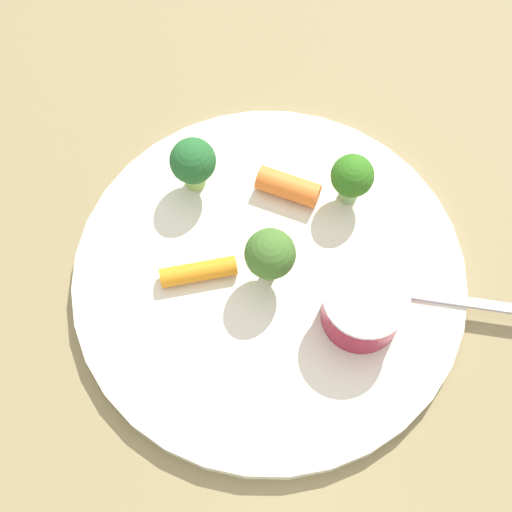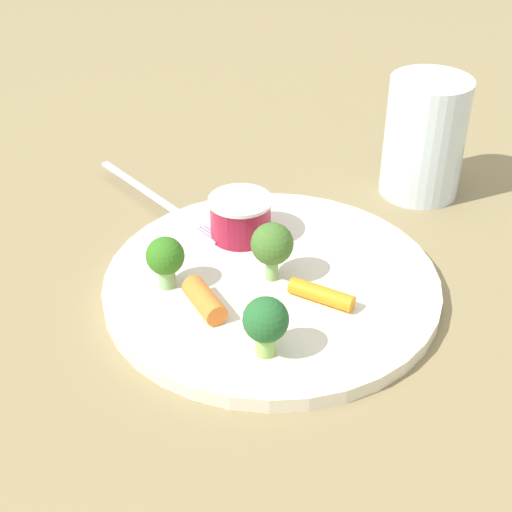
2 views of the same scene
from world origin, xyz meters
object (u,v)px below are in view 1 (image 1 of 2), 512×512
(broccoli_floret_0, at_px, (193,162))
(broccoli_floret_2, at_px, (352,177))
(plate, at_px, (269,277))
(sauce_cup, at_px, (363,307))
(fork, at_px, (500,307))
(broccoli_floret_1, at_px, (270,254))
(carrot_stick_0, at_px, (288,187))
(carrot_stick_1, at_px, (198,272))

(broccoli_floret_0, height_order, broccoli_floret_2, broccoli_floret_0)
(plate, bearing_deg, sauce_cup, 80.44)
(sauce_cup, relative_size, fork, 0.29)
(plate, distance_m, broccoli_floret_0, 0.09)
(sauce_cup, height_order, broccoli_floret_2, broccoli_floret_2)
(broccoli_floret_2, height_order, fork, broccoli_floret_2)
(broccoli_floret_1, xyz_separation_m, carrot_stick_0, (-0.06, -0.01, -0.02))
(sauce_cup, xyz_separation_m, fork, (-0.03, 0.09, -0.02))
(plate, bearing_deg, broccoli_floret_0, -125.95)
(sauce_cup, xyz_separation_m, broccoli_floret_0, (-0.06, -0.14, 0.01))
(broccoli_floret_0, relative_size, carrot_stick_1, 0.90)
(carrot_stick_0, height_order, fork, carrot_stick_0)
(carrot_stick_1, bearing_deg, sauce_cup, 92.33)
(carrot_stick_0, bearing_deg, broccoli_floret_2, 104.07)
(broccoli_floret_0, relative_size, carrot_stick_0, 1.04)
(carrot_stick_0, distance_m, carrot_stick_1, 0.09)
(broccoli_floret_0, relative_size, broccoli_floret_2, 1.07)
(sauce_cup, distance_m, carrot_stick_1, 0.11)
(broccoli_floret_0, bearing_deg, fork, 82.81)
(carrot_stick_0, height_order, carrot_stick_1, carrot_stick_0)
(broccoli_floret_1, height_order, carrot_stick_1, broccoli_floret_1)
(plate, height_order, sauce_cup, sauce_cup)
(broccoli_floret_1, height_order, broccoli_floret_2, broccoli_floret_1)
(broccoli_floret_0, height_order, fork, broccoli_floret_0)
(carrot_stick_1, bearing_deg, fork, 101.13)
(broccoli_floret_0, height_order, carrot_stick_1, broccoli_floret_0)
(plate, relative_size, broccoli_floret_0, 5.80)
(sauce_cup, height_order, broccoli_floret_0, broccoli_floret_0)
(plate, height_order, carrot_stick_0, carrot_stick_0)
(broccoli_floret_2, bearing_deg, carrot_stick_0, -75.93)
(broccoli_floret_2, bearing_deg, carrot_stick_1, -41.64)
(carrot_stick_1, bearing_deg, carrot_stick_0, 154.14)
(sauce_cup, distance_m, carrot_stick_0, 0.10)
(plate, relative_size, broccoli_floret_1, 5.41)
(broccoli_floret_1, bearing_deg, sauce_cup, 80.13)
(sauce_cup, xyz_separation_m, broccoli_floret_2, (-0.08, -0.03, 0.01))
(broccoli_floret_2, bearing_deg, plate, -25.27)
(broccoli_floret_1, distance_m, fork, 0.16)
(fork, bearing_deg, carrot_stick_0, -104.35)
(fork, bearing_deg, broccoli_floret_2, -113.45)
(sauce_cup, distance_m, broccoli_floret_1, 0.07)
(sauce_cup, bearing_deg, broccoli_floret_2, -160.25)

